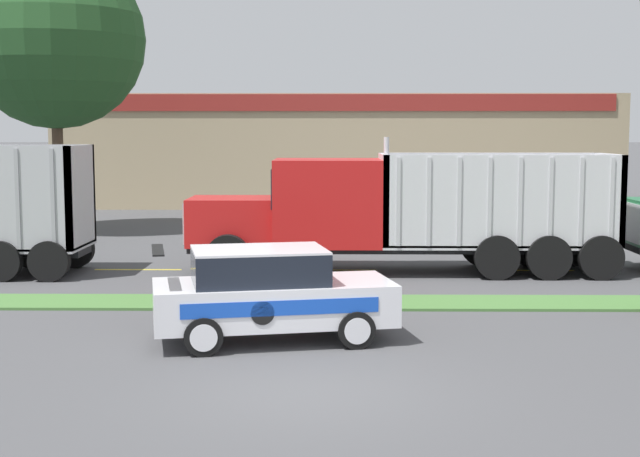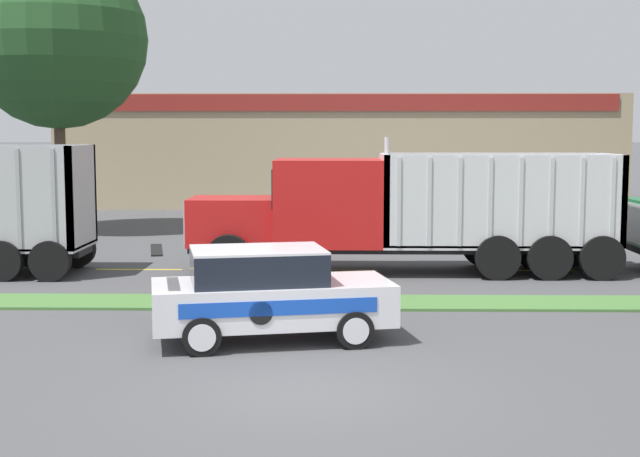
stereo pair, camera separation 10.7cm
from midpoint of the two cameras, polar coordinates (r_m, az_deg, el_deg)
ground_plane at (r=13.33m, az=-0.98°, el=-10.32°), size 600.00×600.00×0.00m
grass_verge at (r=19.76m, az=-0.31°, el=-4.76°), size 120.00×1.64×0.06m
centre_line_3 at (r=25.09m, az=-11.38°, el=-2.58°), size 2.40×0.14×0.01m
centre_line_4 at (r=24.51m, az=1.06°, el=-2.67°), size 2.40×0.14×0.01m
centre_line_5 at (r=25.10m, az=13.50°, el=-2.63°), size 2.40×0.14×0.01m
dump_truck_trail at (r=24.02m, az=3.25°, el=0.92°), size 11.41×2.73×3.65m
rally_car at (r=16.21m, az=-3.15°, el=-4.14°), size 4.60×2.72×1.73m
store_building_backdrop at (r=49.02m, az=1.32°, el=5.09°), size 27.96×12.10×5.62m
tree_behind_far_right at (r=35.14m, az=-16.45°, el=12.68°), size 6.69×6.69×12.24m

